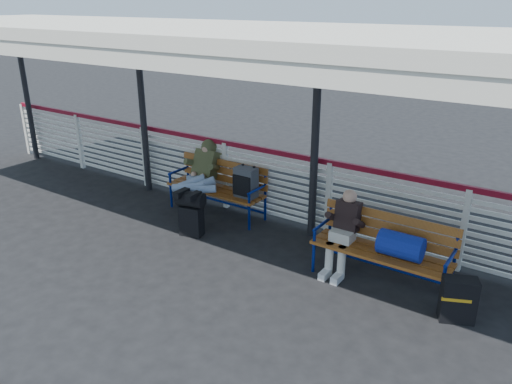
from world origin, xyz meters
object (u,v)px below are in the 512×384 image
Objects in this scene: companion_person at (343,231)px; suitcase_side at (458,300)px; bench_left at (229,182)px; luggage_stack at (191,212)px; traveler_man at (198,180)px; bench_right at (391,244)px.

companion_person is 1.66m from suitcase_side.
bench_left is at bearing 142.91° from suitcase_side.
traveler_man is (-0.35, 0.61, 0.28)m from luggage_stack.
bench_right is (3.06, -0.61, -0.03)m from bench_left.
bench_left is at bearing 74.97° from luggage_stack.
companion_person is 2.11× the size of suitcase_side.
traveler_man is at bearing 148.03° from suitcase_side.
traveler_man reaches higher than bench_left.
luggage_stack reaches higher than suitcase_side.
luggage_stack is 1.35× the size of suitcase_side.
suitcase_side is (4.03, 0.01, -0.13)m from luggage_stack.
luggage_stack is 4.04m from suitcase_side.
traveler_man is 4.45m from suitcase_side.
bench_right is at bearing 137.56° from suitcase_side.
bench_left is at bearing 165.44° from companion_person.
suitcase_side is at bearing -10.54° from companion_person.
traveler_man reaches higher than bench_right.
traveler_man is (-0.39, -0.31, 0.06)m from bench_left.
luggage_stack is 0.49× the size of traveler_man.
bench_left is 1.00× the size of bench_right.
companion_person reaches higher than bench_left.
bench_right is 1.03m from suitcase_side.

